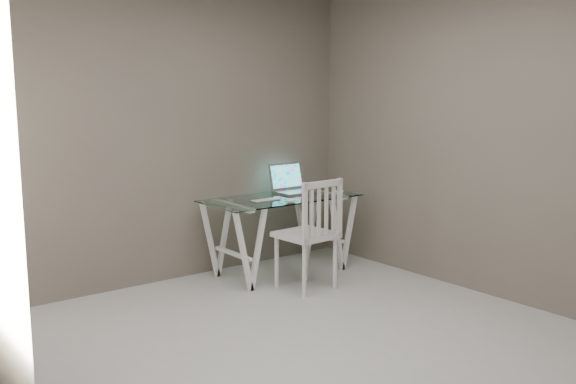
# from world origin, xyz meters

# --- Properties ---
(room) EXTENTS (4.50, 4.52, 2.71)m
(room) POSITION_xyz_m (-0.06, 0.02, 1.72)
(room) COLOR #B0ADA8
(room) RESTS_ON ground
(desk) EXTENTS (1.50, 0.70, 0.75)m
(desk) POSITION_xyz_m (0.98, 1.78, 0.38)
(desk) COLOR silver
(desk) RESTS_ON ground
(chair) EXTENTS (0.48, 0.48, 1.00)m
(chair) POSITION_xyz_m (0.87, 1.18, 0.55)
(chair) COLOR silver
(chair) RESTS_ON ground
(laptop) EXTENTS (0.40, 0.35, 0.28)m
(laptop) POSITION_xyz_m (1.27, 1.97, 0.81)
(laptop) COLOR silver
(laptop) RESTS_ON desk
(keyboard) EXTENTS (0.28, 0.12, 0.01)m
(keyboard) POSITION_xyz_m (0.75, 1.72, 0.75)
(keyboard) COLOR silver
(keyboard) RESTS_ON desk
(mouse) EXTENTS (0.12, 0.07, 0.04)m
(mouse) POSITION_xyz_m (0.88, 1.50, 0.77)
(mouse) COLOR white
(mouse) RESTS_ON desk
(phone_dock) EXTENTS (0.07, 0.07, 0.13)m
(phone_dock) POSITION_xyz_m (1.64, 1.69, 0.78)
(phone_dock) COLOR white
(phone_dock) RESTS_ON desk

